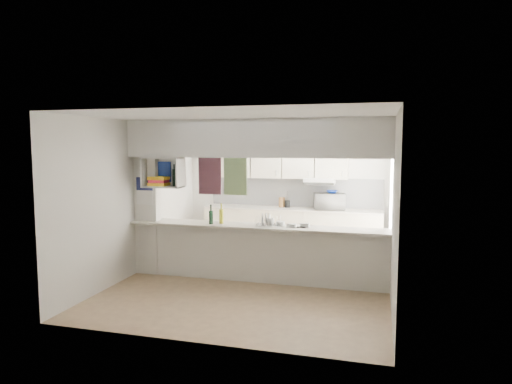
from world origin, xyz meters
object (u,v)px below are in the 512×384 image
(bowl, at_px, (332,192))
(dish_rack, at_px, (268,220))
(microwave, at_px, (329,201))
(wine_bottles, at_px, (216,216))

(bowl, height_order, dish_rack, bowl)
(microwave, distance_m, dish_rack, 2.23)
(microwave, bearing_deg, wine_bottles, 40.11)
(bowl, height_order, wine_bottles, bowl)
(bowl, distance_m, wine_bottles, 2.73)
(bowl, bearing_deg, dish_rack, -110.64)
(bowl, bearing_deg, microwave, -170.92)
(microwave, distance_m, bowl, 0.20)
(bowl, bearing_deg, wine_bottles, -127.14)
(microwave, xyz_separation_m, dish_rack, (-0.75, -2.10, -0.08))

